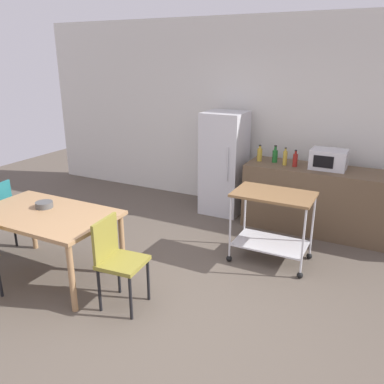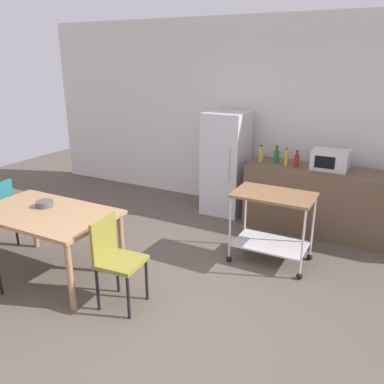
% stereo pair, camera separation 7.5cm
% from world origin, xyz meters
% --- Properties ---
extents(ground_plane, '(12.00, 12.00, 0.00)m').
position_xyz_m(ground_plane, '(0.00, 0.00, 0.00)').
color(ground_plane, brown).
extents(back_wall, '(8.40, 0.12, 2.90)m').
position_xyz_m(back_wall, '(0.00, 3.20, 1.45)').
color(back_wall, silver).
rests_on(back_wall, ground_plane).
extents(kitchen_counter, '(2.00, 0.64, 0.90)m').
position_xyz_m(kitchen_counter, '(0.90, 2.60, 0.45)').
color(kitchen_counter, brown).
rests_on(kitchen_counter, ground_plane).
extents(dining_table, '(1.50, 0.90, 0.75)m').
position_xyz_m(dining_table, '(-1.48, 0.02, 0.67)').
color(dining_table, '#A37A51').
rests_on(dining_table, ground_plane).
extents(chair_olive, '(0.43, 0.43, 0.89)m').
position_xyz_m(chair_olive, '(-0.48, -0.09, 0.52)').
color(chair_olive, olive).
rests_on(chair_olive, ground_plane).
extents(refrigerator, '(0.60, 0.63, 1.55)m').
position_xyz_m(refrigerator, '(-0.55, 2.70, 0.78)').
color(refrigerator, silver).
rests_on(refrigerator, ground_plane).
extents(kitchen_cart, '(0.91, 0.57, 0.85)m').
position_xyz_m(kitchen_cart, '(0.58, 1.46, 0.57)').
color(kitchen_cart, brown).
rests_on(kitchen_cart, ground_plane).
extents(bottle_olive_oil, '(0.07, 0.07, 0.23)m').
position_xyz_m(bottle_olive_oil, '(0.03, 2.61, 1.00)').
color(bottle_olive_oil, gold).
rests_on(bottle_olive_oil, kitchen_counter).
extents(bottle_sparkling_water, '(0.07, 0.07, 0.24)m').
position_xyz_m(bottle_sparkling_water, '(0.25, 2.63, 1.00)').
color(bottle_sparkling_water, '#1E6628').
rests_on(bottle_sparkling_water, kitchen_counter).
extents(bottle_hot_sauce, '(0.06, 0.06, 0.24)m').
position_xyz_m(bottle_hot_sauce, '(0.41, 2.55, 1.00)').
color(bottle_hot_sauce, gold).
rests_on(bottle_hot_sauce, kitchen_counter).
extents(bottle_vinegar, '(0.06, 0.06, 0.23)m').
position_xyz_m(bottle_vinegar, '(0.55, 2.53, 0.99)').
color(bottle_vinegar, maroon).
rests_on(bottle_vinegar, kitchen_counter).
extents(microwave, '(0.46, 0.35, 0.26)m').
position_xyz_m(microwave, '(0.97, 2.62, 1.03)').
color(microwave, silver).
rests_on(microwave, kitchen_counter).
extents(fruit_bowl, '(0.19, 0.19, 0.06)m').
position_xyz_m(fruit_bowl, '(-1.60, 0.13, 0.78)').
color(fruit_bowl, '#4C4C4C').
rests_on(fruit_bowl, dining_table).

